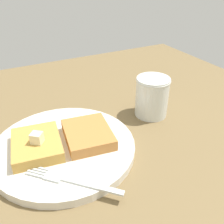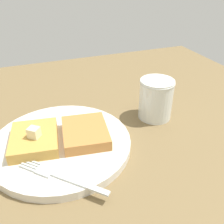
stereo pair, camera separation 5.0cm
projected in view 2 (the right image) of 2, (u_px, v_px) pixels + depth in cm
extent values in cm
cube|color=brown|center=(82.00, 186.00, 40.94)|extent=(116.69, 116.69, 2.23)
cylinder|color=silver|center=(61.00, 144.00, 47.44)|extent=(26.36, 26.36, 1.58)
torus|color=navy|center=(61.00, 142.00, 47.24)|extent=(26.36, 26.36, 0.80)
cube|color=gold|center=(34.00, 139.00, 45.62)|extent=(9.68, 11.29, 2.10)
cube|color=#B9783A|center=(85.00, 133.00, 47.35)|extent=(9.68, 11.29, 2.10)
cube|color=beige|center=(34.00, 132.00, 44.01)|extent=(2.56, 2.53, 1.90)
cube|color=silver|center=(79.00, 183.00, 37.75)|extent=(7.69, 7.73, 0.36)
cube|color=silver|center=(45.00, 171.00, 40.02)|extent=(3.53, 3.54, 0.36)
cube|color=silver|center=(27.00, 168.00, 40.45)|extent=(2.48, 2.50, 0.36)
cube|color=silver|center=(29.00, 166.00, 40.88)|extent=(2.48, 2.50, 0.36)
cube|color=silver|center=(31.00, 164.00, 41.30)|extent=(2.48, 2.50, 0.36)
cube|color=silver|center=(34.00, 162.00, 41.73)|extent=(2.48, 2.50, 0.36)
cylinder|color=#5E2809|center=(155.00, 107.00, 55.90)|extent=(6.75, 6.75, 5.17)
cylinder|color=silver|center=(156.00, 99.00, 54.91)|extent=(7.34, 7.34, 8.99)
torus|color=silver|center=(158.00, 82.00, 52.80)|extent=(7.54, 7.54, 0.50)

